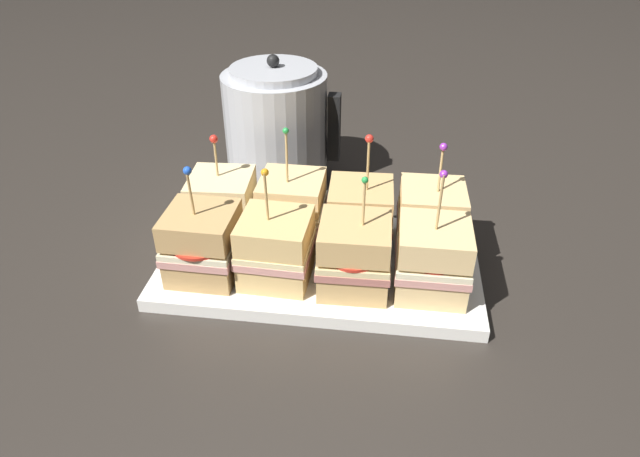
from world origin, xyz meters
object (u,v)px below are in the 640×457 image
object	(u,v)px
sandwich_back_center_left	(292,208)
sandwich_back_far_right	(431,219)
sandwich_front_far_left	(203,244)
sandwich_front_center_right	(354,256)
sandwich_front_center_left	(276,248)
sandwich_back_center_right	(360,215)
serving_platter	(320,263)
sandwich_front_far_right	(432,259)
kettle_steel	(277,127)
sandwich_back_far_left	(223,205)

from	to	relation	value
sandwich_back_center_left	sandwich_back_far_right	distance (m)	0.19
sandwich_front_far_left	sandwich_front_center_right	xyz separation A→B (m)	(0.19, -0.00, -0.00)
sandwich_front_center_left	sandwich_back_center_right	world-z (taller)	sandwich_back_center_right
sandwich_front_center_right	sandwich_back_center_right	xyz separation A→B (m)	(0.00, 0.10, -0.00)
serving_platter	sandwich_front_center_right	world-z (taller)	sandwich_front_center_right
sandwich_front_far_left	sandwich_front_far_right	size ratio (longest dim) A/B	0.92
sandwich_back_center_right	kettle_steel	distance (m)	0.26
sandwich_front_center_left	sandwich_back_center_right	xyz separation A→B (m)	(0.10, 0.09, 0.00)
serving_platter	sandwich_front_center_left	xyz separation A→B (m)	(-0.05, -0.05, 0.05)
sandwich_front_far_left	sandwich_front_center_right	size ratio (longest dim) A/B	1.01
kettle_steel	sandwich_back_far_right	bearing A→B (deg)	-38.81
sandwich_back_far_left	sandwich_front_far_left	bearing A→B (deg)	-88.75
kettle_steel	sandwich_front_center_left	bearing A→B (deg)	-79.39
sandwich_front_far_left	sandwich_back_far_right	world-z (taller)	sandwich_back_far_right
sandwich_front_far_left	sandwich_front_center_right	bearing A→B (deg)	-0.03
sandwich_front_far_left	sandwich_front_center_left	bearing A→B (deg)	2.88
sandwich_front_far_left	kettle_steel	xyz separation A→B (m)	(0.04, 0.30, 0.03)
sandwich_back_center_right	sandwich_front_center_left	bearing A→B (deg)	-136.89
sandwich_front_far_right	sandwich_back_center_left	xyz separation A→B (m)	(-0.19, 0.10, 0.00)
sandwich_back_center_left	sandwich_back_center_right	world-z (taller)	sandwich_back_center_left
sandwich_front_center_left	kettle_steel	xyz separation A→B (m)	(-0.06, 0.29, 0.04)
sandwich_front_center_left	sandwich_back_center_left	world-z (taller)	sandwich_back_center_left
sandwich_front_center_right	sandwich_back_far_left	bearing A→B (deg)	152.75
sandwich_front_center_right	sandwich_back_far_left	size ratio (longest dim) A/B	1.05
sandwich_back_center_right	sandwich_back_far_left	bearing A→B (deg)	179.32
sandwich_back_center_right	sandwich_back_center_left	bearing A→B (deg)	178.53
sandwich_front_center_left	sandwich_front_far_right	distance (m)	0.19
serving_platter	sandwich_back_center_right	xyz separation A→B (m)	(0.05, 0.05, 0.05)
sandwich_front_center_right	sandwich_front_far_right	bearing A→B (deg)	2.50
sandwich_front_far_left	sandwich_front_center_left	size ratio (longest dim) A/B	1.00
sandwich_back_center_left	sandwich_back_far_right	world-z (taller)	sandwich_back_center_left
sandwich_front_far_left	sandwich_back_far_right	size ratio (longest dim) A/B	0.99
sandwich_back_far_left	sandwich_back_far_right	distance (m)	0.29
sandwich_back_center_left	sandwich_front_far_left	bearing A→B (deg)	-134.22
sandwich_back_far_left	kettle_steel	distance (m)	0.21
serving_platter	sandwich_back_far_left	xyz separation A→B (m)	(-0.15, 0.05, 0.05)
serving_platter	sandwich_front_far_right	size ratio (longest dim) A/B	2.49
sandwich_front_far_left	sandwich_front_center_left	world-z (taller)	same
sandwich_front_far_left	sandwich_back_center_right	bearing A→B (deg)	26.91
sandwich_front_far_right	serving_platter	bearing A→B (deg)	162.12
serving_platter	kettle_steel	bearing A→B (deg)	112.97
sandwich_front_center_right	sandwich_back_center_right	distance (m)	0.10
sandwich_back_center_left	sandwich_front_center_left	bearing A→B (deg)	-92.60
sandwich_front_far_left	sandwich_back_center_left	size ratio (longest dim) A/B	0.93
sandwich_back_center_left	serving_platter	bearing A→B (deg)	-47.44
sandwich_front_far_right	kettle_steel	bearing A→B (deg)	130.26
sandwich_front_center_right	kettle_steel	world-z (taller)	kettle_steel
sandwich_front_center_right	sandwich_front_far_right	world-z (taller)	sandwich_front_far_right
serving_platter	sandwich_back_far_right	bearing A→B (deg)	17.86
serving_platter	sandwich_front_far_right	world-z (taller)	sandwich_front_far_right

